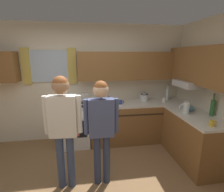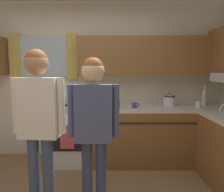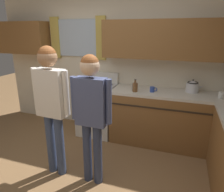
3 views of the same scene
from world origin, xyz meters
name	(u,v)px [view 2 (image 2 of 3)]	position (x,y,z in m)	size (l,w,h in m)	color
back_wall_unit	(90,72)	(0.08, 1.83, 1.45)	(4.60, 0.42, 2.60)	beige
kitchen_counter_run	(185,142)	(1.50, 1.19, 0.45)	(2.16, 1.88, 0.90)	brown
stove_oven	(72,133)	(-0.19, 1.54, 0.47)	(0.62, 0.67, 1.10)	silver
bottle_squat_brown	(118,104)	(0.53, 1.39, 0.98)	(0.08, 0.08, 0.21)	brown
bottle_tall_clear	(205,97)	(1.96, 1.67, 1.04)	(0.07, 0.07, 0.37)	silver
mug_cobalt_blue	(135,105)	(0.80, 1.47, 0.94)	(0.11, 0.07, 0.08)	#2D479E
mug_ceramic_white	(199,105)	(1.79, 1.47, 0.95)	(0.13, 0.08, 0.09)	white
stovetop_kettle	(170,100)	(1.39, 1.67, 1.00)	(0.27, 0.20, 0.21)	silver
adult_left	(39,114)	(-0.26, 0.28, 1.05)	(0.52, 0.23, 1.67)	#38476B
adult_in_plaid	(94,119)	(0.27, 0.28, 1.01)	(0.50, 0.22, 1.60)	#2D3856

